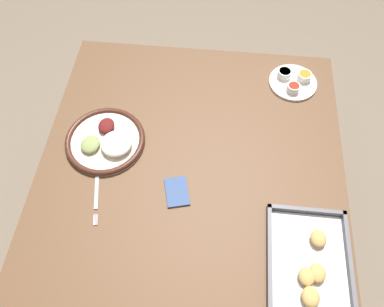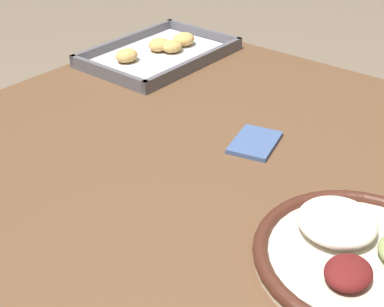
# 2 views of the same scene
# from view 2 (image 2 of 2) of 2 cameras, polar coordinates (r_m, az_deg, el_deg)

# --- Properties ---
(dining_table) EXTENTS (1.06, 1.02, 0.73)m
(dining_table) POSITION_cam_2_polar(r_m,az_deg,el_deg) (0.94, 0.57, -6.48)
(dining_table) COLOR brown
(dining_table) RESTS_ON ground_plane
(dinner_plate) EXTENTS (0.27, 0.27, 0.05)m
(dinner_plate) POSITION_cam_2_polar(r_m,az_deg,el_deg) (0.72, 17.37, -10.05)
(dinner_plate) COLOR beige
(dinner_plate) RESTS_ON dining_table
(baking_tray) EXTENTS (0.35, 0.24, 0.04)m
(baking_tray) POSITION_cam_2_polar(r_m,az_deg,el_deg) (1.31, -3.43, 10.71)
(baking_tray) COLOR #595960
(baking_tray) RESTS_ON dining_table
(napkin) EXTENTS (0.12, 0.09, 0.01)m
(napkin) POSITION_cam_2_polar(r_m,az_deg,el_deg) (0.94, 6.73, 1.18)
(napkin) COLOR #3F598C
(napkin) RESTS_ON dining_table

